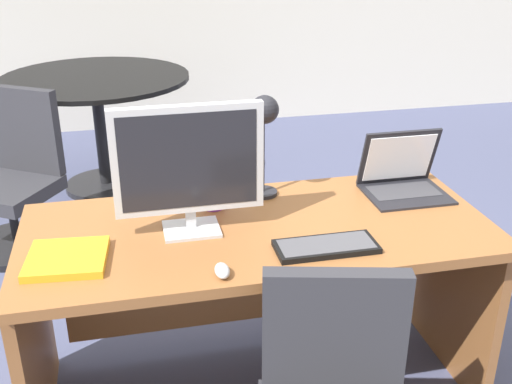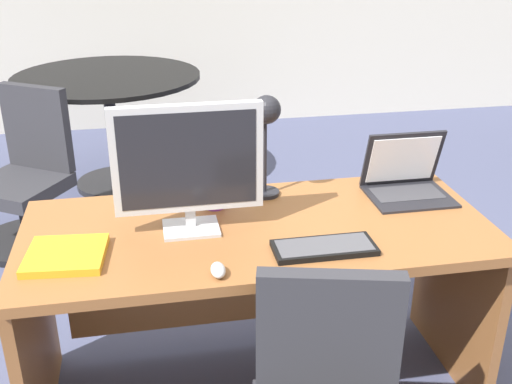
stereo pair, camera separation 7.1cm
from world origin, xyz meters
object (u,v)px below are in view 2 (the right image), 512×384
object	(u,v)px
keyboard	(324,248)
book	(66,255)
desk	(255,269)
monitor	(188,163)
laptop	(405,175)
meeting_chair_near	(27,186)
meeting_table	(109,103)
coffee_mug	(215,194)
desk_lamp	(266,124)
mouse	(218,270)

from	to	relation	value
keyboard	book	world-z (taller)	book
desk	monitor	world-z (taller)	monitor
monitor	book	size ratio (longest dim) A/B	1.90
laptop	meeting_chair_near	bearing A→B (deg)	142.76
desk	keyboard	distance (m)	0.39
desk	meeting_table	xyz separation A→B (m)	(-0.61, 2.20, 0.08)
book	meeting_chair_near	world-z (taller)	meeting_chair_near
keyboard	meeting_table	size ratio (longest dim) A/B	0.28
monitor	book	world-z (taller)	monitor
desk	coffee_mug	xyz separation A→B (m)	(-0.13, 0.14, 0.26)
desk_lamp	monitor	bearing A→B (deg)	-144.18
desk	laptop	xyz separation A→B (m)	(0.64, 0.14, 0.29)
meeting_table	meeting_chair_near	bearing A→B (deg)	-122.27
meeting_chair_near	laptop	bearing A→B (deg)	-37.24
monitor	meeting_chair_near	size ratio (longest dim) A/B	0.58
meeting_chair_near	desk	bearing A→B (deg)	-53.36
meeting_chair_near	monitor	bearing A→B (deg)	-60.54
coffee_mug	meeting_table	distance (m)	2.13
monitor	meeting_chair_near	xyz separation A→B (m)	(-0.84, 1.49, -0.65)
mouse	coffee_mug	distance (m)	0.50
monitor	meeting_chair_near	distance (m)	1.83
keyboard	mouse	xyz separation A→B (m)	(-0.37, -0.09, 0.01)
desk	mouse	distance (m)	0.46
meeting_chair_near	book	bearing A→B (deg)	-75.58
book	coffee_mug	bearing A→B (deg)	29.80
desk	desk_lamp	size ratio (longest dim) A/B	4.07
desk	meeting_table	world-z (taller)	meeting_table
mouse	meeting_table	size ratio (longest dim) A/B	0.07
monitor	meeting_table	bearing A→B (deg)	99.38
desk	mouse	size ratio (longest dim) A/B	20.40
desk	keyboard	bearing A→B (deg)	-54.93
meeting_table	keyboard	bearing A→B (deg)	-72.09
desk	laptop	world-z (taller)	laptop
monitor	book	bearing A→B (deg)	-162.78
desk	meeting_chair_near	size ratio (longest dim) A/B	1.89
keyboard	book	distance (m)	0.86
keyboard	mouse	bearing A→B (deg)	-166.35
mouse	meeting_chair_near	xyz separation A→B (m)	(-0.90, 1.81, -0.41)
desk	desk_lamp	distance (m)	0.56
laptop	keyboard	size ratio (longest dim) A/B	0.93
desk_lamp	coffee_mug	xyz separation A→B (m)	(-0.21, -0.06, -0.25)
mouse	book	xyz separation A→B (m)	(-0.48, 0.19, -0.01)
monitor	mouse	size ratio (longest dim) A/B	6.22
desk	keyboard	world-z (taller)	keyboard
mouse	desk	bearing A→B (deg)	62.50
keyboard	coffee_mug	bearing A→B (deg)	128.08
keyboard	meeting_table	world-z (taller)	meeting_table
book	meeting_table	bearing A→B (deg)	88.67
monitor	desk_lamp	world-z (taller)	monitor
monitor	book	distance (m)	0.51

